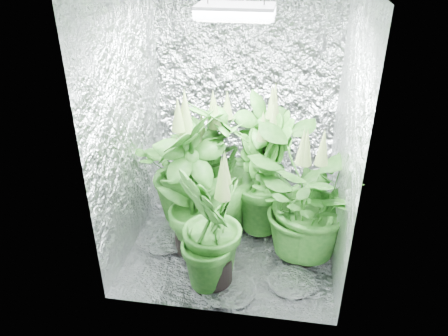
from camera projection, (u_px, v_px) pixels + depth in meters
name	position (u px, v px, depth m)	size (l,w,h in m)	color
ground	(233.00, 239.00, 3.67)	(1.60, 1.60, 0.00)	silver
walls	(234.00, 130.00, 3.19)	(1.62, 1.62, 2.00)	silver
grow_lamp	(236.00, 11.00, 2.79)	(0.50, 0.30, 0.22)	gray
plant_a	(190.00, 170.00, 3.71)	(0.90, 0.90, 1.03)	black
plant_b	(262.00, 157.00, 3.78)	(0.80, 0.80, 1.17)	black
plant_c	(265.00, 177.00, 3.57)	(0.67, 0.67, 1.11)	black
plant_d	(217.00, 168.00, 3.56)	(0.89, 0.89, 1.23)	black
plant_e	(307.00, 201.00, 3.24)	(1.02, 1.02, 1.09)	black
plant_f	(192.00, 183.00, 3.27)	(0.86, 0.86, 1.33)	black
plant_g	(211.00, 230.00, 2.97)	(0.60, 0.60, 1.06)	black
circulation_fan	(308.00, 220.00, 3.67)	(0.15, 0.29, 0.33)	black
plant_label	(220.00, 255.00, 3.03)	(0.05, 0.01, 0.08)	white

